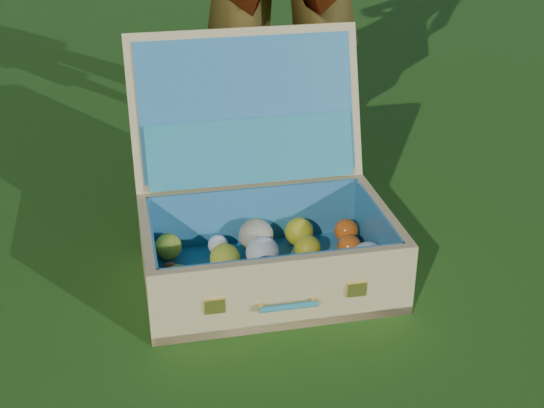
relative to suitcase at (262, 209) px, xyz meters
The scene contains 2 objects.
ground 0.22m from the suitcase, 160.18° to the right, with size 60.00×60.00×0.00m, color #215114.
suitcase is the anchor object (origin of this frame).
Camera 1 is at (0.36, -1.43, 0.91)m, focal length 50.00 mm.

